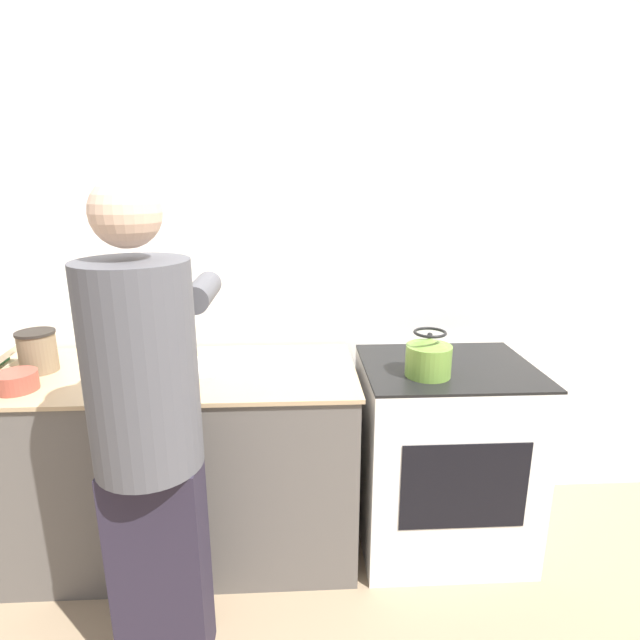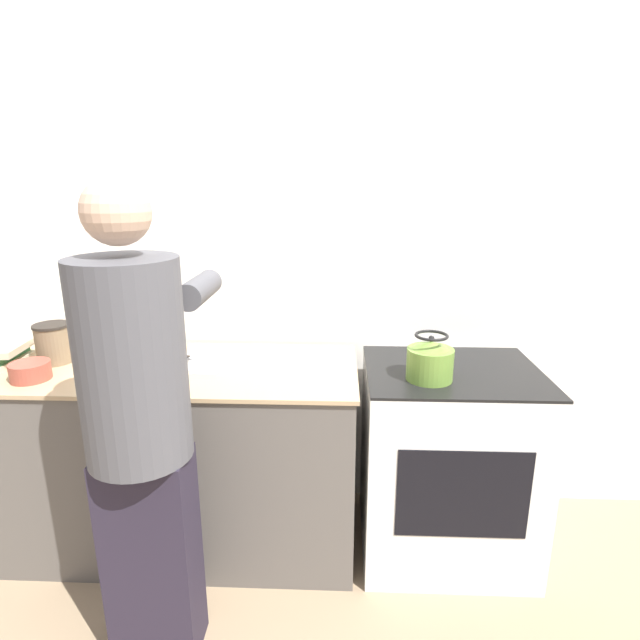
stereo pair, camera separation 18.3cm
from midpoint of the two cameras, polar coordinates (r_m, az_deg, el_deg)
ground_plane at (r=2.44m, az=-6.76°, el=-28.18°), size 12.00×12.00×0.00m
wall_back at (r=2.52m, az=-5.13°, el=6.67°), size 8.00×0.05×2.60m
counter at (r=2.52m, az=-15.27°, el=-14.57°), size 1.80×0.68×0.89m
oven at (r=2.46m, az=16.41°, el=-15.27°), size 0.75×0.62×0.90m
person at (r=1.76m, az=-17.07°, el=-10.93°), size 0.39×0.62×1.70m
cutting_board at (r=2.32m, az=-12.97°, el=-4.79°), size 0.34×0.24×0.02m
knife at (r=2.33m, az=-12.15°, el=-4.30°), size 0.21×0.09×0.01m
kettle at (r=2.11m, az=14.91°, el=-4.53°), size 0.19×0.19×0.19m
bowl_prep at (r=2.36m, az=-28.33°, el=-5.20°), size 0.16×0.16×0.07m
canister_jar at (r=2.52m, az=-26.35°, el=-2.41°), size 0.16×0.16×0.18m
book_stack at (r=2.63m, az=-31.08°, el=-3.32°), size 0.23×0.27×0.09m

